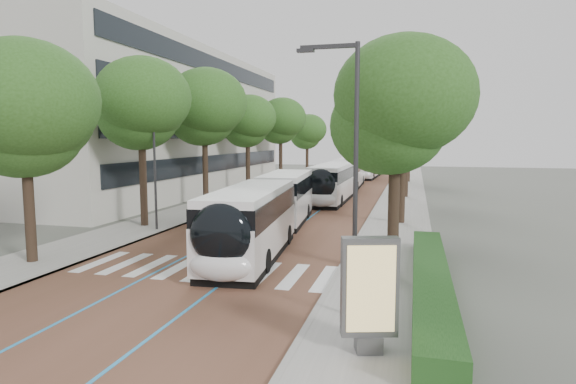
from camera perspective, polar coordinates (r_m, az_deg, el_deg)
name	(u,v)px	position (r m, az deg, el deg)	size (l,w,h in m)	color
ground	(191,276)	(19.65, -11.48, -9.76)	(160.00, 160.00, 0.00)	#51544C
road	(341,184)	(57.77, 6.31, 0.98)	(11.00, 140.00, 0.02)	brown
sidewalk_left	(281,182)	(59.32, -0.87, 1.21)	(4.00, 140.00, 0.12)	gray
sidewalk_right	(406,185)	(57.15, 13.77, 0.82)	(4.00, 140.00, 0.12)	gray
kerb_left	(296,182)	(58.84, 0.91, 1.16)	(0.20, 140.00, 0.14)	gray
kerb_right	(389,184)	(57.21, 11.87, 0.88)	(0.20, 140.00, 0.14)	gray
zebra_crossing	(206,269)	(20.42, -9.72, -9.03)	(10.55, 3.60, 0.01)	silver
lane_line_left	(328,183)	(58.02, 4.75, 1.03)	(0.12, 126.00, 0.01)	#2683BF
lane_line_right	(355,184)	(57.55, 7.89, 0.95)	(0.12, 126.00, 0.01)	#2683BF
office_building	(139,123)	(52.89, -17.25, 7.82)	(18.11, 40.00, 14.00)	#B8B5AA
hedge	(431,281)	(17.60, 16.58, -10.05)	(1.20, 14.00, 0.80)	#163C14
streetlight_near	(350,159)	(14.02, 7.32, 3.87)	(1.82, 0.20, 8.00)	#2D2D30
streetlight_far	(391,146)	(38.94, 12.15, 5.36)	(1.82, 0.20, 8.00)	#2D2D30
lamp_post_left	(155,161)	(28.86, -15.53, 3.57)	(0.14, 0.14, 8.00)	#2D2D30
trees_left	(229,121)	(43.18, -6.97, 8.34)	(6.24, 60.68, 10.22)	black
trees_right	(406,129)	(39.75, 13.82, 7.29)	(5.46, 47.38, 9.01)	black
lead_bus	(268,210)	(25.45, -2.34, -2.19)	(4.22, 18.55, 3.20)	black
bus_queued_0	(333,183)	(41.42, 5.37, 1.10)	(2.61, 12.41, 3.20)	silver
bus_queued_1	(349,173)	(53.17, 7.24, 2.25)	(2.89, 12.47, 3.20)	silver
bus_queued_2	(368,166)	(66.92, 9.41, 3.05)	(2.97, 12.48, 3.20)	silver
ad_panel	(369,292)	(12.27, 9.63, -11.64)	(1.45, 0.75, 2.90)	#59595B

